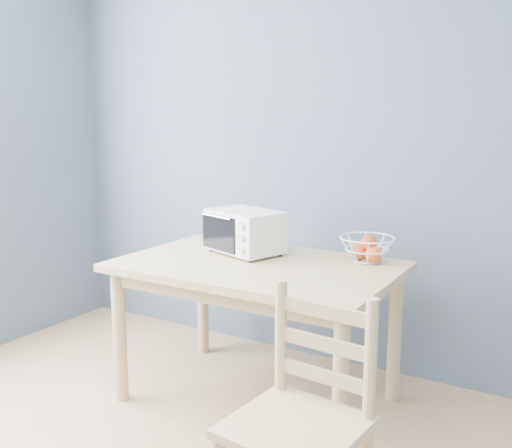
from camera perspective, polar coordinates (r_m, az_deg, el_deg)
The scene contains 4 objects.
dining_table at distance 2.95m, azimuth 0.13°, elevation -5.80°, with size 1.40×0.90×0.75m.
toaster_oven at distance 3.11m, azimuth -1.34°, elevation -0.65°, with size 0.47×0.39×0.24m.
fruit_basket at distance 2.98m, azimuth 11.11°, elevation -2.37°, with size 0.37×0.37×0.14m.
dining_chair at distance 2.06m, azimuth 4.61°, elevation -19.63°, with size 0.46×0.46×0.90m.
Camera 1 is at (1.28, -0.88, 1.47)m, focal length 40.00 mm.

